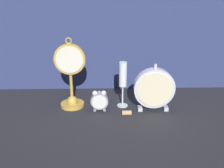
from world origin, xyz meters
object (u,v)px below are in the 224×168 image
(mantel_clock_silver, at_px, (154,88))
(champagne_flute, at_px, (123,78))
(pocket_watch_on_stand, at_px, (71,79))
(alarm_clock_twin_bell, at_px, (99,100))
(wine_cork, at_px, (127,113))

(mantel_clock_silver, xyz_separation_m, champagne_flute, (-0.14, 0.05, 0.03))
(pocket_watch_on_stand, distance_m, alarm_clock_twin_bell, 0.17)
(alarm_clock_twin_bell, xyz_separation_m, champagne_flute, (0.11, 0.05, 0.09))
(mantel_clock_silver, distance_m, champagne_flute, 0.15)
(alarm_clock_twin_bell, bearing_deg, wine_cork, -19.58)
(pocket_watch_on_stand, relative_size, mantel_clock_silver, 1.48)
(mantel_clock_silver, height_order, champagne_flute, mantel_clock_silver)
(mantel_clock_silver, bearing_deg, pocket_watch_on_stand, 171.77)
(wine_cork, bearing_deg, pocket_watch_on_stand, 158.51)
(wine_cork, bearing_deg, mantel_clock_silver, 19.76)
(mantel_clock_silver, bearing_deg, alarm_clock_twin_bell, -179.60)
(alarm_clock_twin_bell, distance_m, mantel_clock_silver, 0.26)
(pocket_watch_on_stand, height_order, mantel_clock_silver, pocket_watch_on_stand)
(alarm_clock_twin_bell, bearing_deg, pocket_watch_on_stand, 156.79)
(pocket_watch_on_stand, height_order, wine_cork, pocket_watch_on_stand)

